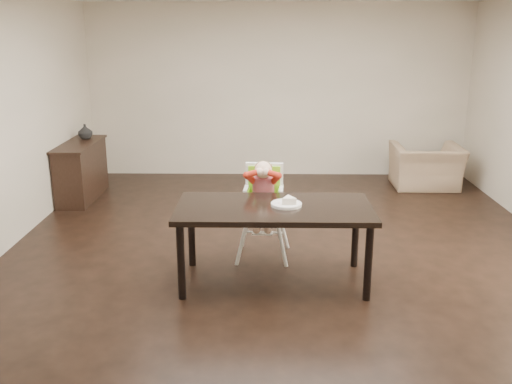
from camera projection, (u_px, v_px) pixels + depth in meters
ground at (285, 256)px, 6.02m from camera, size 7.00×7.00×0.00m
room_walls at (287, 78)px, 5.50m from camera, size 6.02×7.02×2.71m
dining_table at (274, 214)px, 5.25m from camera, size 1.80×0.90×0.75m
high_chair at (264, 189)px, 5.85m from camera, size 0.46×0.46×1.03m
plate at (287, 203)px, 5.23m from camera, size 0.37×0.37×0.08m
armchair at (427, 159)px, 8.49m from camera, size 1.00×0.66×0.86m
sideboard at (81, 171)px, 7.96m from camera, size 0.44×1.26×0.79m
vase at (85, 132)px, 8.13m from camera, size 0.24×0.25×0.20m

